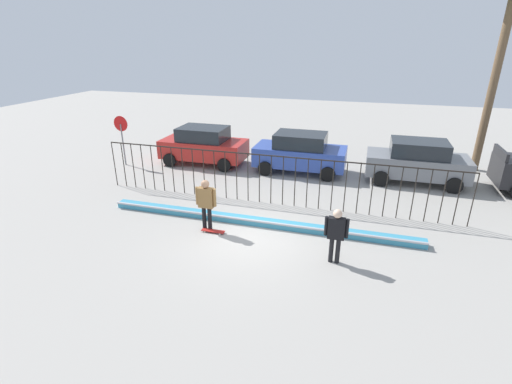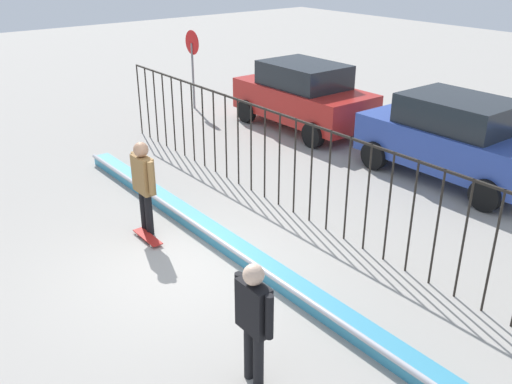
{
  "view_description": "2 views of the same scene",
  "coord_description": "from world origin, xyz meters",
  "px_view_note": "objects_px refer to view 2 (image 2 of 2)",
  "views": [
    {
      "loc": [
        3.25,
        -10.26,
        6.02
      ],
      "look_at": [
        -0.08,
        1.08,
        1.17
      ],
      "focal_mm": 26.32,
      "sensor_mm": 36.0,
      "label": 1
    },
    {
      "loc": [
        7.02,
        -3.98,
        4.98
      ],
      "look_at": [
        0.27,
        1.31,
        1.14
      ],
      "focal_mm": 38.98,
      "sensor_mm": 36.0,
      "label": 2
    }
  ],
  "objects_px": {
    "stop_sign": "(193,59)",
    "parked_car_red": "(303,95)",
    "parked_car_blue": "(455,138)",
    "skateboard": "(148,237)",
    "skateboarder": "(144,180)",
    "camera_operator": "(254,314)"
  },
  "relations": [
    {
      "from": "stop_sign",
      "to": "parked_car_red",
      "type": "bearing_deg",
      "value": 19.36
    },
    {
      "from": "skateboard",
      "to": "stop_sign",
      "type": "height_order",
      "value": "stop_sign"
    },
    {
      "from": "skateboard",
      "to": "stop_sign",
      "type": "xyz_separation_m",
      "value": [
        -7.1,
        5.51,
        1.56
      ]
    },
    {
      "from": "skateboarder",
      "to": "parked_car_blue",
      "type": "bearing_deg",
      "value": 44.02
    },
    {
      "from": "parked_car_blue",
      "to": "stop_sign",
      "type": "height_order",
      "value": "stop_sign"
    },
    {
      "from": "skateboarder",
      "to": "parked_car_blue",
      "type": "height_order",
      "value": "parked_car_blue"
    },
    {
      "from": "skateboard",
      "to": "parked_car_blue",
      "type": "xyz_separation_m",
      "value": [
        1.65,
        6.94,
        0.91
      ]
    },
    {
      "from": "camera_operator",
      "to": "skateboarder",
      "type": "bearing_deg",
      "value": 4.51
    },
    {
      "from": "skateboarder",
      "to": "parked_car_blue",
      "type": "relative_size",
      "value": 0.42
    },
    {
      "from": "skateboard",
      "to": "camera_operator",
      "type": "bearing_deg",
      "value": -28.69
    },
    {
      "from": "camera_operator",
      "to": "parked_car_red",
      "type": "xyz_separation_m",
      "value": [
        -7.35,
        7.52,
        -0.03
      ]
    },
    {
      "from": "skateboard",
      "to": "parked_car_red",
      "type": "height_order",
      "value": "parked_car_red"
    },
    {
      "from": "skateboarder",
      "to": "parked_car_blue",
      "type": "distance_m",
      "value": 7.05
    },
    {
      "from": "skateboarder",
      "to": "skateboard",
      "type": "distance_m",
      "value": 1.06
    },
    {
      "from": "parked_car_red",
      "to": "skateboarder",
      "type": "bearing_deg",
      "value": -67.21
    },
    {
      "from": "parked_car_blue",
      "to": "stop_sign",
      "type": "xyz_separation_m",
      "value": [
        -8.75,
        -1.42,
        0.64
      ]
    },
    {
      "from": "skateboarder",
      "to": "parked_car_red",
      "type": "distance_m",
      "value": 7.36
    },
    {
      "from": "camera_operator",
      "to": "parked_car_blue",
      "type": "distance_m",
      "value": 7.98
    },
    {
      "from": "skateboarder",
      "to": "skateboard",
      "type": "xyz_separation_m",
      "value": [
        0.26,
        -0.15,
        -1.01
      ]
    },
    {
      "from": "skateboard",
      "to": "stop_sign",
      "type": "relative_size",
      "value": 0.32
    },
    {
      "from": "camera_operator",
      "to": "parked_car_blue",
      "type": "relative_size",
      "value": 0.39
    },
    {
      "from": "skateboarder",
      "to": "stop_sign",
      "type": "bearing_deg",
      "value": 111.66
    }
  ]
}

